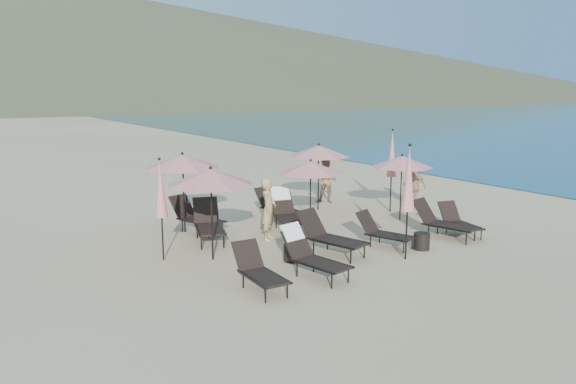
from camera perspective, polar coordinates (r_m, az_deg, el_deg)
ground at (r=14.89m, az=11.58°, el=-5.75°), size 800.00×800.00×0.00m
volcanic_headland at (r=323.93m, az=-19.13°, el=14.01°), size 690.00×690.00×55.00m
lounger_0 at (r=11.72m, az=-2.98°, el=-7.90°), size 0.66×1.59×0.90m
lounger_1 at (r=12.50m, az=2.30°, el=-6.25°), size 0.92×1.81×1.08m
lounger_2 at (r=14.11m, az=4.24°, el=-4.40°), size 1.15×1.94×1.05m
lounger_3 at (r=14.97m, az=9.65°, el=-3.96°), size 1.04×1.64×0.88m
lounger_4 at (r=16.19m, az=15.42°, el=-2.86°), size 1.13×1.89×1.02m
lounger_5 at (r=16.65m, az=16.95°, el=-2.83°), size 0.92×1.60×0.86m
lounger_6 at (r=15.49m, az=-8.09°, el=-3.10°), size 1.26×1.98×1.06m
lounger_7 at (r=16.48m, az=-9.39°, el=-2.41°), size 1.19×1.87×1.01m
lounger_8 at (r=16.56m, az=-0.10°, el=-1.90°), size 1.09×1.96×1.16m
lounger_9 at (r=17.74m, az=-1.17°, el=-1.40°), size 0.87×1.74×0.96m
umbrella_open_0 at (r=13.43m, az=-7.85°, el=1.51°), size 2.14×2.14×2.31m
umbrella_open_1 at (r=16.20m, az=2.31°, el=2.51°), size 1.96×1.96×2.11m
umbrella_open_2 at (r=17.86m, az=11.50°, el=3.05°), size 1.95×1.95×2.10m
umbrella_open_3 at (r=16.19m, az=-10.66°, el=3.06°), size 2.17×2.17×2.33m
umbrella_open_4 at (r=18.96m, az=3.13°, el=4.18°), size 2.12×2.12×2.29m
umbrella_closed_0 at (r=13.65m, az=12.15°, el=1.24°), size 0.33×0.33×2.84m
umbrella_closed_1 at (r=18.97m, az=10.51°, el=3.79°), size 0.33×0.33×2.80m
umbrella_closed_2 at (r=13.68m, az=-12.82°, el=0.26°), size 0.29×0.29×2.51m
side_table_0 at (r=13.60m, az=0.45°, el=-6.19°), size 0.44×0.44×0.42m
side_table_1 at (r=14.97m, az=13.42°, el=-4.88°), size 0.42×0.42×0.44m
beachgoer_a at (r=15.32m, az=-2.00°, el=-1.76°), size 0.73×0.74×1.72m
beachgoer_b at (r=20.33m, az=3.95°, el=1.15°), size 0.97×1.00×1.62m
beachgoer_c at (r=19.77m, az=12.72°, el=0.61°), size 0.49×0.97×1.59m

